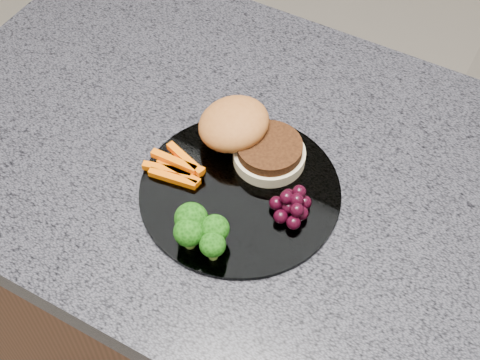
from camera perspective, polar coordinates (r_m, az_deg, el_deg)
name	(u,v)px	position (r m, az deg, el deg)	size (l,w,h in m)	color
island_cabinet	(305,345)	(1.28, 5.54, -13.86)	(1.20, 0.60, 0.86)	#562F1D
countertop	(331,203)	(0.89, 7.76, -1.97)	(1.20, 0.60, 0.04)	#484751
plate	(240,191)	(0.86, 0.00, -0.94)	(0.26, 0.26, 0.01)	white
burger	(246,136)	(0.89, 0.53, 3.76)	(0.17, 0.12, 0.05)	beige
carrot_sticks	(177,167)	(0.87, -5.44, 1.08)	(0.08, 0.05, 0.02)	#FF6904
broccoli	(199,229)	(0.79, -3.49, -4.20)	(0.08, 0.06, 0.05)	olive
grape_bunch	(292,206)	(0.83, 4.46, -2.19)	(0.05, 0.05, 0.03)	black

